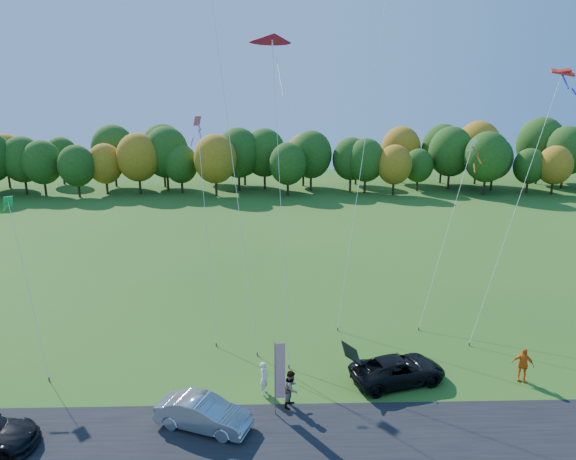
{
  "coord_description": "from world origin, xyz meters",
  "views": [
    {
      "loc": [
        -0.75,
        -23.15,
        14.76
      ],
      "look_at": [
        0.0,
        6.0,
        7.0
      ],
      "focal_mm": 32.0,
      "sensor_mm": 36.0,
      "label": 1
    }
  ],
  "objects_px": {
    "person_east": "(523,365)",
    "feather_flag": "(279,370)",
    "black_suv": "(398,370)",
    "silver_sedan": "(204,413)"
  },
  "relations": [
    {
      "from": "black_suv",
      "to": "person_east",
      "type": "bearing_deg",
      "value": -106.22
    },
    {
      "from": "feather_flag",
      "to": "black_suv",
      "type": "bearing_deg",
      "value": 22.89
    },
    {
      "from": "person_east",
      "to": "feather_flag",
      "type": "bearing_deg",
      "value": -143.33
    },
    {
      "from": "black_suv",
      "to": "person_east",
      "type": "distance_m",
      "value": 6.6
    },
    {
      "from": "silver_sedan",
      "to": "feather_flag",
      "type": "height_order",
      "value": "feather_flag"
    },
    {
      "from": "feather_flag",
      "to": "silver_sedan",
      "type": "bearing_deg",
      "value": -164.85
    },
    {
      "from": "black_suv",
      "to": "silver_sedan",
      "type": "relative_size",
      "value": 1.15
    },
    {
      "from": "silver_sedan",
      "to": "black_suv",
      "type": "bearing_deg",
      "value": -49.4
    },
    {
      "from": "silver_sedan",
      "to": "feather_flag",
      "type": "relative_size",
      "value": 1.16
    },
    {
      "from": "person_east",
      "to": "black_suv",
      "type": "bearing_deg",
      "value": -155.22
    }
  ]
}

